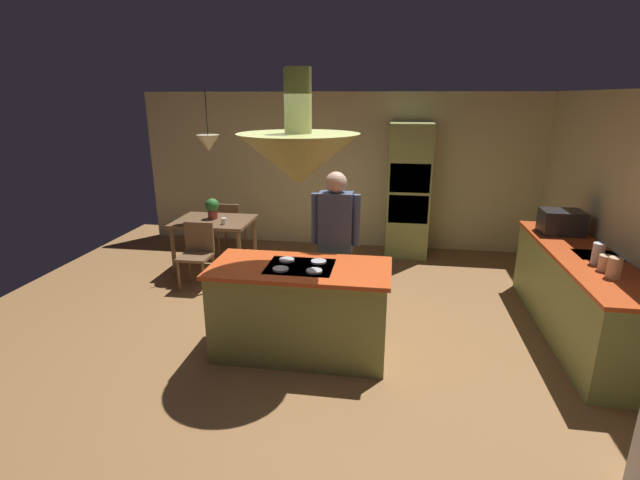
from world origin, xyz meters
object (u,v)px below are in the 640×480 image
(cup_on_table, at_px, (224,221))
(canister_tea, at_px, (598,254))
(potted_plant_on_table, at_px, (212,207))
(person_at_island, at_px, (335,239))
(chair_by_back_wall, at_px, (230,225))
(canister_flour, at_px, (614,268))
(dining_table, at_px, (214,227))
(kitchen_island, at_px, (301,309))
(oven_tower, at_px, (409,191))
(microwave_on_counter, at_px, (561,222))
(chair_facing_island, at_px, (197,250))
(canister_sugar, at_px, (605,263))

(cup_on_table, bearing_deg, canister_tea, -17.73)
(potted_plant_on_table, bearing_deg, person_at_island, -36.69)
(person_at_island, distance_m, chair_by_back_wall, 2.88)
(person_at_island, distance_m, canister_flour, 2.64)
(canister_tea, bearing_deg, dining_table, 160.71)
(kitchen_island, height_order, potted_plant_on_table, potted_plant_on_table)
(chair_by_back_wall, height_order, potted_plant_on_table, potted_plant_on_table)
(kitchen_island, distance_m, canister_tea, 2.94)
(dining_table, distance_m, canister_tea, 4.82)
(potted_plant_on_table, bearing_deg, oven_tower, 20.65)
(oven_tower, xyz_separation_m, canister_flour, (1.74, -3.09, -0.04))
(dining_table, distance_m, person_at_island, 2.44)
(potted_plant_on_table, xyz_separation_m, microwave_on_counter, (4.58, -0.59, 0.13))
(potted_plant_on_table, bearing_deg, dining_table, -61.68)
(canister_flour, bearing_deg, potted_plant_on_table, 156.17)
(canister_tea, bearing_deg, potted_plant_on_table, 160.05)
(canister_tea, bearing_deg, canister_flour, -90.00)
(canister_flour, height_order, canister_tea, canister_tea)
(dining_table, xyz_separation_m, canister_flour, (4.54, -1.95, 0.35))
(person_at_island, relative_size, chair_by_back_wall, 1.99)
(person_at_island, bearing_deg, oven_tower, 71.76)
(dining_table, relative_size, microwave_on_counter, 2.38)
(chair_facing_island, relative_size, cup_on_table, 9.67)
(chair_by_back_wall, distance_m, canister_sugar, 5.17)
(chair_by_back_wall, bearing_deg, chair_facing_island, 90.00)
(person_at_island, bearing_deg, chair_facing_island, 158.56)
(canister_tea, bearing_deg, chair_facing_island, 168.26)
(canister_flour, bearing_deg, oven_tower, 119.37)
(chair_facing_island, bearing_deg, cup_on_table, 61.62)
(dining_table, distance_m, microwave_on_counter, 4.59)
(canister_flour, bearing_deg, canister_tea, 90.00)
(person_at_island, xyz_separation_m, cup_on_table, (-1.72, 1.20, -0.19))
(kitchen_island, xyz_separation_m, canister_tea, (2.84, 0.51, 0.56))
(dining_table, height_order, canister_sugar, canister_sugar)
(oven_tower, distance_m, cup_on_table, 2.91)
(person_at_island, height_order, canister_sugar, person_at_island)
(person_at_island, bearing_deg, potted_plant_on_table, 143.31)
(chair_by_back_wall, bearing_deg, canister_sugar, 151.99)
(kitchen_island, relative_size, chair_by_back_wall, 2.00)
(cup_on_table, relative_size, canister_tea, 0.43)
(dining_table, distance_m, potted_plant_on_table, 0.28)
(canister_flour, relative_size, canister_sugar, 1.28)
(kitchen_island, distance_m, canister_flour, 2.90)
(cup_on_table, bearing_deg, microwave_on_counter, -4.10)
(dining_table, height_order, potted_plant_on_table, potted_plant_on_table)
(oven_tower, bearing_deg, person_at_island, -108.24)
(canister_flour, relative_size, microwave_on_counter, 0.42)
(chair_by_back_wall, height_order, canister_tea, canister_tea)
(canister_flour, bearing_deg, kitchen_island, -176.96)
(kitchen_island, distance_m, microwave_on_counter, 3.30)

